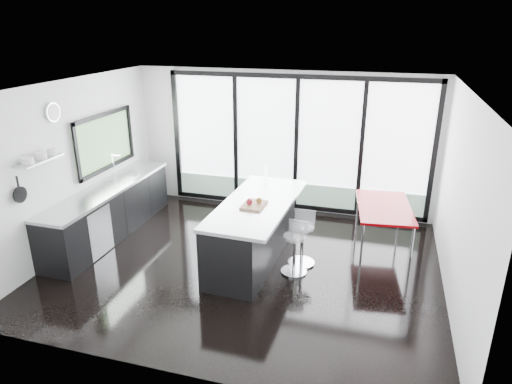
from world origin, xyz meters
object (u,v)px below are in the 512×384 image
(island, at_px, (252,230))
(red_table, at_px, (382,228))
(bar_stool_far, at_px, (302,244))
(bar_stool_near, at_px, (294,254))

(island, distance_m, red_table, 2.21)
(island, height_order, red_table, island)
(island, bearing_deg, red_table, 24.44)
(bar_stool_far, bearing_deg, red_table, 38.02)
(bar_stool_far, distance_m, red_table, 1.48)
(island, distance_m, bar_stool_far, 0.82)
(bar_stool_near, distance_m, bar_stool_far, 0.31)
(bar_stool_near, bearing_deg, red_table, 52.10)
(bar_stool_far, height_order, red_table, red_table)
(bar_stool_far, relative_size, red_table, 0.46)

